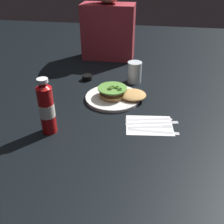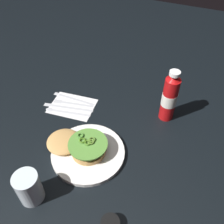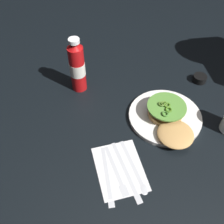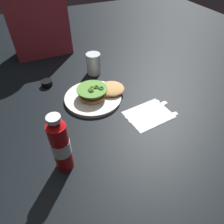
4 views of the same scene
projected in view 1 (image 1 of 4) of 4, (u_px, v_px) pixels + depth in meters
name	position (u px, v px, depth m)	size (l,w,h in m)	color
ground_plane	(110.00, 101.00, 1.24)	(3.00, 3.00, 0.00)	black
dinner_plate	(113.00, 98.00, 1.24)	(0.26, 0.26, 0.02)	white
burger_sandwich	(120.00, 93.00, 1.23)	(0.23, 0.14, 0.05)	tan
ketchup_bottle	(47.00, 108.00, 0.97)	(0.06, 0.06, 0.22)	#B81012
water_glass	(134.00, 72.00, 1.39)	(0.07, 0.07, 0.11)	silver
condiment_cup	(87.00, 77.00, 1.43)	(0.06, 0.06, 0.03)	black
napkin	(149.00, 125.00, 1.06)	(0.19, 0.14, 0.00)	white
butter_knife	(157.00, 131.00, 1.02)	(0.20, 0.02, 0.00)	silver
fork_utensil	(154.00, 126.00, 1.05)	(0.18, 0.05, 0.00)	silver
steak_knife	(156.00, 122.00, 1.07)	(0.22, 0.06, 0.00)	silver
spoon_utensil	(156.00, 118.00, 1.10)	(0.19, 0.06, 0.00)	silver
diner_person	(108.00, 22.00, 1.62)	(0.32, 0.18, 0.51)	#9A2D37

